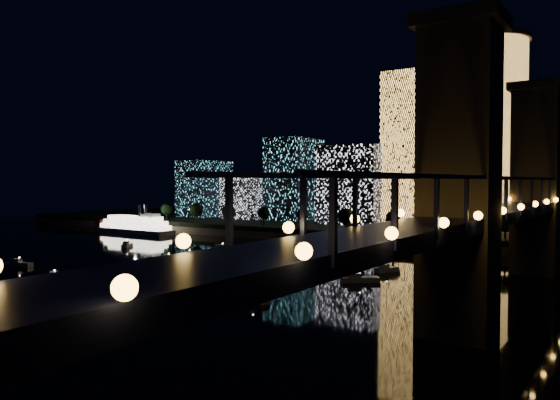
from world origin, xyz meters
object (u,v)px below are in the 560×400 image
(tower_cylindrical, at_px, (486,133))
(riverboat, at_px, (132,225))
(truss_bridge, at_px, (494,224))
(tower_rectangular, at_px, (411,149))

(tower_cylindrical, xyz_separation_m, riverboat, (-144.33, -63.91, -40.78))
(tower_cylindrical, bearing_deg, truss_bridge, -75.88)
(riverboat, bearing_deg, tower_cylindrical, 23.88)
(tower_cylindrical, height_order, riverboat, tower_cylindrical)
(tower_cylindrical, xyz_separation_m, tower_rectangular, (-30.82, -3.41, -5.82))
(tower_cylindrical, relative_size, tower_rectangular, 1.17)
(tower_cylindrical, xyz_separation_m, truss_bridge, (32.00, -127.22, -28.12))
(tower_rectangular, distance_m, riverboat, 133.30)
(tower_rectangular, bearing_deg, riverboat, -151.95)
(riverboat, bearing_deg, truss_bridge, -19.75)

